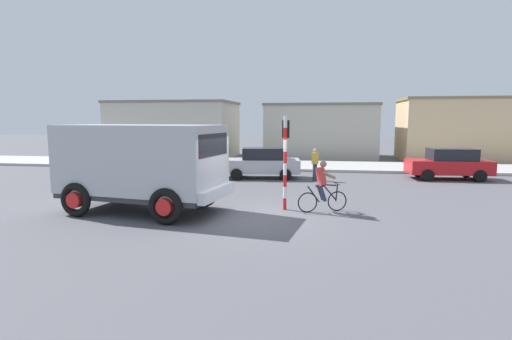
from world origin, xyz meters
The scene contains 12 objects.
ground_plane centered at (0.00, 0.00, 0.00)m, with size 120.00×120.00×0.00m, color #56565B.
sidewalk_far centered at (0.00, 13.91, 0.08)m, with size 80.00×5.00×0.16m, color #ADADA8.
truck_foreground centered at (-3.61, 0.24, 1.67)m, with size 5.72×3.41×2.90m.
cyclist centered at (2.28, 1.20, 0.86)m, with size 1.63×0.74×1.72m.
traffic_light_pole centered at (1.01, 1.41, 2.07)m, with size 0.24×0.43×3.20m.
car_red_near centered at (8.71, 9.68, 0.82)m, with size 4.09×2.05×1.60m.
car_white_mid centered at (-6.14, 7.19, 0.82)m, with size 4.31×2.72×1.60m.
car_far_side centered at (-0.86, 8.58, 0.82)m, with size 4.19×2.27×1.60m.
pedestrian_near_kerb centered at (1.91, 8.13, 0.85)m, with size 0.34×0.22×1.62m.
building_corner_left centered at (-9.74, 19.60, 2.26)m, with size 9.72×6.44×4.51m.
building_mid_block centered at (2.10, 21.10, 2.15)m, with size 8.76×6.13×4.29m.
building_corner_right centered at (13.32, 20.20, 2.34)m, with size 10.44×5.19×4.66m.
Camera 1 is at (2.23, -12.17, 3.09)m, focal length 28.20 mm.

